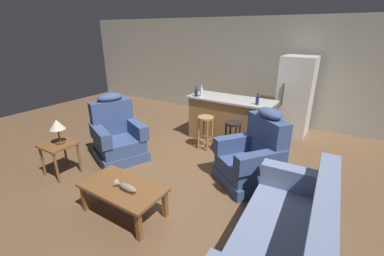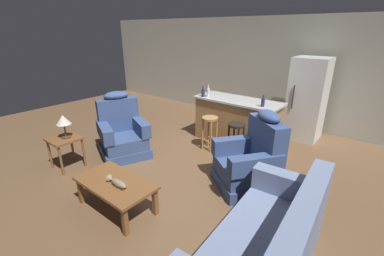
% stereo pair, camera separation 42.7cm
% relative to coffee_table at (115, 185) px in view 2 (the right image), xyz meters
% --- Properties ---
extents(ground_plane, '(12.00, 12.00, 0.00)m').
position_rel_coffee_table_xyz_m(ground_plane, '(0.14, 1.59, -0.36)').
color(ground_plane, brown).
extents(back_wall, '(12.00, 0.05, 2.60)m').
position_rel_coffee_table_xyz_m(back_wall, '(0.14, 4.72, 0.94)').
color(back_wall, '#B2B2A3').
rests_on(back_wall, ground_plane).
extents(coffee_table, '(1.10, 0.60, 0.42)m').
position_rel_coffee_table_xyz_m(coffee_table, '(0.00, 0.00, 0.00)').
color(coffee_table, brown).
rests_on(coffee_table, ground_plane).
extents(fish_figurine, '(0.34, 0.10, 0.10)m').
position_rel_coffee_table_xyz_m(fish_figurine, '(0.10, -0.04, 0.10)').
color(fish_figurine, '#4C3823').
rests_on(fish_figurine, coffee_table).
extents(couch, '(0.96, 1.95, 0.94)m').
position_rel_coffee_table_xyz_m(couch, '(1.99, 0.28, -0.02)').
color(couch, '#707FA3').
rests_on(couch, ground_plane).
extents(recliner_near_lamp, '(1.11, 1.11, 1.20)m').
position_rel_coffee_table_xyz_m(recliner_near_lamp, '(-1.30, 1.10, 0.06)').
color(recliner_near_lamp, '#384C7A').
rests_on(recliner_near_lamp, ground_plane).
extents(recliner_near_island, '(1.17, 1.17, 1.20)m').
position_rel_coffee_table_xyz_m(recliner_near_island, '(1.14, 1.64, 0.06)').
color(recliner_near_island, '#384C7A').
rests_on(recliner_near_island, ground_plane).
extents(end_table, '(0.48, 0.48, 0.56)m').
position_rel_coffee_table_xyz_m(end_table, '(-1.62, 0.15, 0.10)').
color(end_table, brown).
rests_on(end_table, ground_plane).
extents(table_lamp, '(0.24, 0.24, 0.41)m').
position_rel_coffee_table_xyz_m(table_lamp, '(-1.58, 0.17, 0.50)').
color(table_lamp, '#4C3823').
rests_on(table_lamp, end_table).
extents(kitchen_island, '(1.80, 0.70, 0.95)m').
position_rel_coffee_table_xyz_m(kitchen_island, '(0.14, 2.94, 0.11)').
color(kitchen_island, '#9E7042').
rests_on(kitchen_island, ground_plane).
extents(bar_stool_left, '(0.32, 0.32, 0.68)m').
position_rel_coffee_table_xyz_m(bar_stool_left, '(-0.10, 2.31, 0.11)').
color(bar_stool_left, '#A87A47').
rests_on(bar_stool_left, ground_plane).
extents(bar_stool_right, '(0.32, 0.32, 0.68)m').
position_rel_coffee_table_xyz_m(bar_stool_right, '(0.49, 2.31, 0.11)').
color(bar_stool_right, black).
rests_on(bar_stool_right, ground_plane).
extents(refrigerator, '(0.70, 0.69, 1.76)m').
position_rel_coffee_table_xyz_m(refrigerator, '(1.16, 4.14, 0.52)').
color(refrigerator, white).
rests_on(refrigerator, ground_plane).
extents(bottle_tall_green, '(0.07, 0.07, 0.22)m').
position_rel_coffee_table_xyz_m(bottle_tall_green, '(-0.56, 2.69, 0.67)').
color(bottle_tall_green, '#23284C').
rests_on(bottle_tall_green, kitchen_island).
extents(bottle_short_amber, '(0.07, 0.07, 0.22)m').
position_rel_coffee_table_xyz_m(bottle_short_amber, '(0.75, 2.77, 0.67)').
color(bottle_short_amber, '#23284C').
rests_on(bottle_short_amber, kitchen_island).
extents(bottle_wine_dark, '(0.06, 0.06, 0.26)m').
position_rel_coffee_table_xyz_m(bottle_wine_dark, '(-0.47, 2.75, 0.68)').
color(bottle_wine_dark, silver).
rests_on(bottle_wine_dark, kitchen_island).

